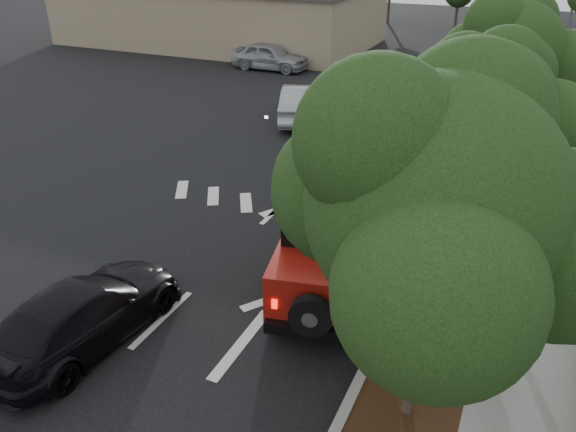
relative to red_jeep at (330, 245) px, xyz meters
The scene contains 17 objects.
ground 4.13m from the red_jeep, 137.98° to the right, with size 120.00×120.00×0.00m, color black.
curb 9.57m from the red_jeep, 79.92° to the left, with size 0.20×70.00×0.15m, color #9E9B93.
planting_strip 9.79m from the red_jeep, 74.11° to the left, with size 1.80×70.00×0.12m, color black.
sidewalk 10.47m from the red_jeep, 64.00° to the left, with size 2.00×70.00×0.12m, color gray.
commercial_building 33.28m from the red_jeep, 124.69° to the left, with size 22.00×12.00×4.00m, color gray.
transmission_tower 45.47m from the red_jeep, 86.14° to the left, with size 7.00×4.00×28.00m, color slate, non-canonical shape.
street_tree_near 4.29m from the red_jeep, 49.75° to the right, with size 3.80×3.80×5.92m, color black, non-canonical shape.
street_tree_mid 4.84m from the red_jeep, 55.36° to the left, with size 3.20×3.20×5.32m, color black, non-canonical shape.
street_tree_far 10.76m from the red_jeep, 75.58° to the left, with size 3.40×3.40×5.62m, color black, non-canonical shape.
light_pole_a 25.22m from the red_jeep, 112.00° to the left, with size 2.00×0.22×9.00m, color slate, non-canonical shape.
light_pole_b 36.88m from the red_jeep, 106.45° to the left, with size 2.00×0.22×9.00m, color slate, non-canonical shape.
red_jeep is the anchor object (origin of this frame).
silver_suv_ahead 8.54m from the red_jeep, 102.86° to the left, with size 2.72×5.89×1.64m, color #B1B3B9.
black_suv_oncoming 5.51m from the red_jeep, 135.84° to the right, with size 1.89×4.65×1.35m, color black.
silver_sedan_oncoming 13.33m from the red_jeep, 115.78° to the left, with size 1.68×4.82×1.59m, color #A2A4A9.
parked_suv 23.47m from the red_jeep, 119.40° to the left, with size 1.88×4.68×1.60m, color #95989C.
terracotta_planter 4.00m from the red_jeep, 22.70° to the right, with size 0.62×0.62×1.08m.
Camera 1 is at (6.66, -7.96, 7.71)m, focal length 35.00 mm.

